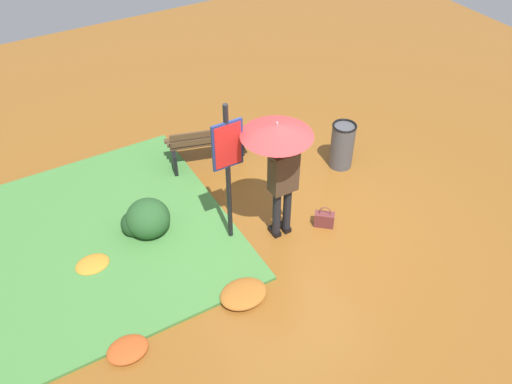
% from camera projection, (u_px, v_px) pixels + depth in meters
% --- Properties ---
extents(ground_plane, '(18.00, 18.00, 0.00)m').
position_uv_depth(ground_plane, '(293.00, 229.00, 8.14)').
color(ground_plane, brown).
extents(grass_verge, '(4.80, 4.00, 0.05)m').
position_uv_depth(grass_verge, '(64.00, 250.00, 7.77)').
color(grass_verge, '#47843D').
rests_on(grass_verge, ground_plane).
extents(person_with_umbrella, '(0.96, 0.96, 2.04)m').
position_uv_depth(person_with_umbrella, '(280.00, 152.00, 7.04)').
color(person_with_umbrella, black).
rests_on(person_with_umbrella, ground_plane).
extents(info_sign_post, '(0.44, 0.07, 2.30)m').
position_uv_depth(info_sign_post, '(228.00, 161.00, 7.07)').
color(info_sign_post, black).
rests_on(info_sign_post, ground_plane).
extents(handbag, '(0.32, 0.30, 0.37)m').
position_uv_depth(handbag, '(324.00, 219.00, 8.12)').
color(handbag, brown).
rests_on(handbag, ground_plane).
extents(park_bench, '(1.44, 0.75, 0.75)m').
position_uv_depth(park_bench, '(209.00, 143.00, 9.16)').
color(park_bench, black).
rests_on(park_bench, ground_plane).
extents(trash_bin, '(0.42, 0.42, 0.83)m').
position_uv_depth(trash_bin, '(342.00, 145.00, 9.09)').
color(trash_bin, '#4C4C51').
rests_on(trash_bin, ground_plane).
extents(shrub_cluster, '(0.72, 0.66, 0.59)m').
position_uv_depth(shrub_cluster, '(145.00, 219.00, 7.90)').
color(shrub_cluster, '#285628').
rests_on(shrub_cluster, ground_plane).
extents(leaf_pile_near_person, '(0.48, 0.39, 0.11)m').
position_uv_depth(leaf_pile_near_person, '(93.00, 264.00, 7.52)').
color(leaf_pile_near_person, '#C68428').
rests_on(leaf_pile_near_person, ground_plane).
extents(leaf_pile_by_bench, '(0.52, 0.41, 0.11)m').
position_uv_depth(leaf_pile_by_bench, '(128.00, 350.00, 6.47)').
color(leaf_pile_by_bench, '#B74C1E').
rests_on(leaf_pile_by_bench, ground_plane).
extents(leaf_pile_far_path, '(0.65, 0.52, 0.14)m').
position_uv_depth(leaf_pile_far_path, '(243.00, 294.00, 7.10)').
color(leaf_pile_far_path, '#A86023').
rests_on(leaf_pile_far_path, ground_plane).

